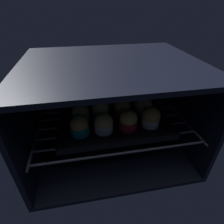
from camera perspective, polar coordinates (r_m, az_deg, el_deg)
name	(u,v)px	position (r cm, az deg, el deg)	size (l,w,h in cm)	color
oven_cavity	(109,105)	(70.95, -0.82, 2.39)	(59.00, 47.00, 37.00)	black
oven_rack	(111,118)	(69.28, -0.20, -1.80)	(54.80, 42.00, 0.80)	#444756
baking_tray	(112,117)	(67.58, 0.00, -1.69)	(38.82, 30.94, 2.20)	black
muffin_row0_col0	(79,126)	(58.34, -10.42, -4.39)	(6.08, 6.08, 7.31)	#0C8C84
muffin_row0_col1	(104,124)	(58.57, -2.71, -3.70)	(6.16, 6.16, 7.13)	silver
muffin_row0_col2	(128,120)	(59.78, 5.27, -2.61)	(6.08, 6.08, 7.24)	red
muffin_row0_col3	(151,117)	(62.43, 12.32, -1.66)	(6.37, 6.37, 7.16)	silver
muffin_row1_col0	(81,113)	(64.59, -9.99, -0.38)	(6.13, 6.13, 6.70)	silver
muffin_row1_col1	(101,109)	(65.03, -3.68, 0.85)	(6.21, 6.21, 7.40)	#0C8C84
muffin_row1_col2	(122,107)	(66.34, 3.30, 1.50)	(6.09, 6.09, 7.30)	red
muffin_row1_col3	(143,106)	(68.44, 9.98, 1.83)	(6.67, 6.67, 7.00)	#7A238C
muffin_row2_col0	(79,101)	(71.82, -10.41, 3.51)	(6.50, 6.50, 7.16)	#1928B7
muffin_row2_col1	(99,100)	(71.57, -4.23, 3.98)	(6.63, 6.63, 7.32)	#1928B7
muffin_row2_col2	(118,98)	(72.85, 2.00, 4.43)	(6.08, 6.08, 6.81)	#0C8C84
muffin_row2_col3	(136,96)	(74.84, 7.82, 5.04)	(6.64, 6.64, 7.04)	silver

